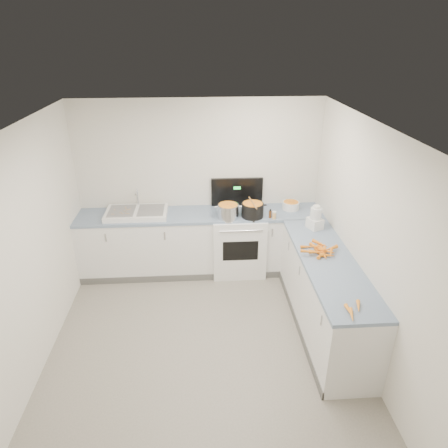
{
  "coord_description": "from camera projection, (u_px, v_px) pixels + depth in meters",
  "views": [
    {
      "loc": [
        -0.01,
        -3.52,
        3.29
      ],
      "look_at": [
        0.3,
        1.1,
        1.05
      ],
      "focal_mm": 32.0,
      "sensor_mm": 36.0,
      "label": 1
    }
  ],
  "objects": [
    {
      "name": "extract_bottle",
      "position": [
        270.0,
        214.0,
        5.56
      ],
      "size": [
        0.04,
        0.04,
        0.1
      ],
      "primitive_type": "cylinder",
      "color": "#593319",
      "rests_on": "counter_back"
    },
    {
      "name": "wall_right",
      "position": [
        370.0,
        249.0,
        4.15
      ],
      "size": [
        0.0,
        4.0,
        2.5
      ],
      "primitive_type": null,
      "rotation": [
        1.57,
        0.0,
        -1.57
      ],
      "color": "silver",
      "rests_on": "ground"
    },
    {
      "name": "counter_right",
      "position": [
        325.0,
        294.0,
        4.74
      ],
      "size": [
        0.62,
        2.2,
        0.94
      ],
      "color": "white",
      "rests_on": "ground"
    },
    {
      "name": "food_processor",
      "position": [
        315.0,
        219.0,
        5.22
      ],
      "size": [
        0.22,
        0.24,
        0.32
      ],
      "color": "white",
      "rests_on": "counter_right"
    },
    {
      "name": "peeled_carrots",
      "position": [
        353.0,
        311.0,
        3.69
      ],
      "size": [
        0.19,
        0.3,
        0.04
      ],
      "color": "orange",
      "rests_on": "counter_right"
    },
    {
      "name": "wall_left",
      "position": [
        25.0,
        260.0,
        3.94
      ],
      "size": [
        0.0,
        4.0,
        2.5
      ],
      "primitive_type": null,
      "rotation": [
        1.57,
        0.0,
        1.57
      ],
      "color": "silver",
      "rests_on": "ground"
    },
    {
      "name": "mixing_bowl",
      "position": [
        291.0,
        205.0,
        5.82
      ],
      "size": [
        0.27,
        0.27,
        0.11
      ],
      "primitive_type": "cylinder",
      "rotation": [
        0.0,
        0.0,
        0.08
      ],
      "color": "white",
      "rests_on": "counter_back"
    },
    {
      "name": "wall_back",
      "position": [
        200.0,
        186.0,
        5.84
      ],
      "size": [
        3.5,
        0.0,
        2.5
      ],
      "primitive_type": null,
      "rotation": [
        1.57,
        0.0,
        0.0
      ],
      "color": "silver",
      "rests_on": "ground"
    },
    {
      "name": "counter_back",
      "position": [
        201.0,
        242.0,
        5.91
      ],
      "size": [
        3.5,
        0.62,
        0.94
      ],
      "color": "white",
      "rests_on": "ground"
    },
    {
      "name": "steel_pot",
      "position": [
        228.0,
        212.0,
        5.54
      ],
      "size": [
        0.35,
        0.35,
        0.22
      ],
      "primitive_type": "cylinder",
      "rotation": [
        0.0,
        0.0,
        0.21
      ],
      "color": "silver",
      "rests_on": "stove"
    },
    {
      "name": "sink",
      "position": [
        137.0,
        213.0,
        5.64
      ],
      "size": [
        0.86,
        0.52,
        0.31
      ],
      "color": "white",
      "rests_on": "counter_back"
    },
    {
      "name": "wooden_spoon",
      "position": [
        253.0,
        203.0,
        5.52
      ],
      "size": [
        0.07,
        0.42,
        0.02
      ],
      "primitive_type": "cylinder",
      "rotation": [
        1.57,
        0.0,
        0.12
      ],
      "color": "#AD7A47",
      "rests_on": "black_pot"
    },
    {
      "name": "ceiling",
      "position": [
        198.0,
        131.0,
        3.5
      ],
      "size": [
        3.5,
        4.0,
        0.0
      ],
      "primitive_type": null,
      "rotation": [
        3.14,
        0.0,
        0.0
      ],
      "color": "silver",
      "rests_on": "ground"
    },
    {
      "name": "black_pot",
      "position": [
        252.0,
        211.0,
        5.57
      ],
      "size": [
        0.4,
        0.4,
        0.22
      ],
      "primitive_type": "cylinder",
      "rotation": [
        0.0,
        0.0,
        -0.38
      ],
      "color": "black",
      "rests_on": "stove"
    },
    {
      "name": "floor",
      "position": [
        204.0,
        348.0,
        4.59
      ],
      "size": [
        3.5,
        4.0,
        0.0
      ],
      "primitive_type": null,
      "color": "gray",
      "rests_on": "ground"
    },
    {
      "name": "carrot_pile",
      "position": [
        321.0,
        250.0,
        4.68
      ],
      "size": [
        0.48,
        0.42,
        0.08
      ],
      "color": "orange",
      "rests_on": "counter_right"
    },
    {
      "name": "stove",
      "position": [
        238.0,
        241.0,
        5.93
      ],
      "size": [
        0.76,
        0.65,
        1.36
      ],
      "color": "white",
      "rests_on": "ground"
    },
    {
      "name": "wall_front",
      "position": [
        207.0,
        432.0,
        2.25
      ],
      "size": [
        3.5,
        0.0,
        2.5
      ],
      "primitive_type": null,
      "rotation": [
        -1.57,
        0.0,
        0.0
      ],
      "color": "silver",
      "rests_on": "ground"
    },
    {
      "name": "spice_jar",
      "position": [
        274.0,
        216.0,
        5.53
      ],
      "size": [
        0.05,
        0.05,
        0.09
      ],
      "primitive_type": "cylinder",
      "color": "#E5B266",
      "rests_on": "counter_back"
    },
    {
      "name": "peelings",
      "position": [
        124.0,
        211.0,
        5.58
      ],
      "size": [
        0.26,
        0.26,
        0.01
      ],
      "color": "tan",
      "rests_on": "sink"
    }
  ]
}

